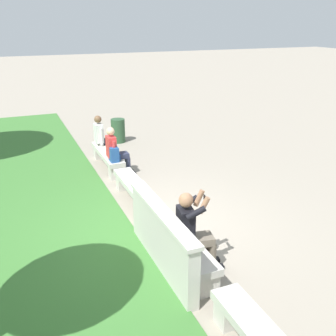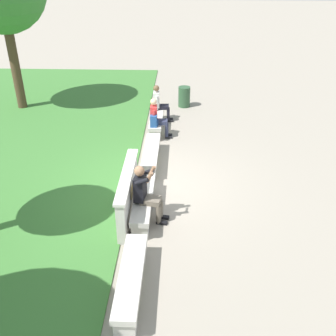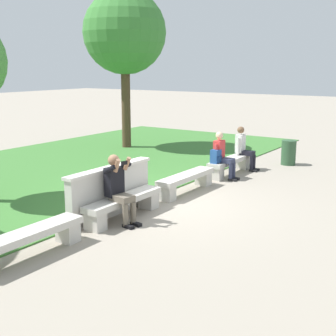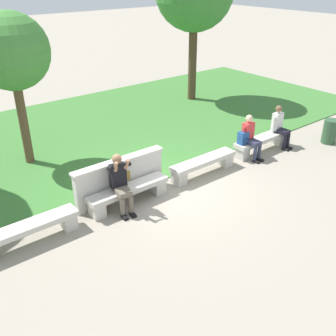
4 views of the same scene
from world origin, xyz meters
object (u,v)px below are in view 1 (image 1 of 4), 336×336
person_distant (116,150)px  backpack (114,154)px  bench_near (181,245)px  bench_mid (135,190)px  trash_bin (118,131)px  person_companion (103,136)px  bench_far (108,157)px  person_photographer (193,228)px

person_distant → backpack: bearing=154.5°
bench_near → bench_mid: size_ratio=1.00×
person_distant → trash_bin: person_distant is taller
bench_mid → person_distant: size_ratio=1.60×
person_companion → backpack: 1.52m
person_companion → backpack: (-1.51, 0.09, -0.05)m
bench_mid → trash_bin: 4.58m
person_companion → bench_mid: bearing=178.8°
bench_far → bench_mid: bearing=180.0°
bench_mid → trash_bin: (4.49, -0.91, 0.07)m
bench_near → bench_mid: same height
bench_far → person_companion: person_companion is taller
person_companion → person_photographer: bearing=-179.9°
bench_far → person_companion: (0.71, -0.07, 0.37)m
bench_far → person_companion: size_ratio=1.60×
bench_near → bench_far: 4.69m
backpack → bench_near: bearing=-179.6°
bench_near → backpack: size_ratio=4.72×
bench_far → person_distant: (-0.62, -0.07, 0.37)m
bench_far → person_distant: person_distant is taller
bench_near → person_photographer: 0.51m
backpack → bench_mid: bearing=-179.1°
bench_mid → backpack: size_ratio=4.72×
person_distant → bench_mid: bearing=177.8°
backpack → trash_bin: backpack is taller
bench_near → person_companion: 5.41m
bench_far → person_companion: bearing=-5.4°
bench_mid → person_distant: person_distant is taller
backpack → person_photographer: bearing=-178.6°
bench_far → person_companion: 0.80m
person_distant → backpack: size_ratio=2.94×
bench_mid → person_companion: (3.05, -0.07, 0.37)m
bench_mid → bench_far: size_ratio=1.00×
person_distant → person_companion: 1.32m
person_photographer → person_distant: bearing=0.1°
backpack → trash_bin: (2.95, -0.93, -0.25)m
bench_far → person_photographer: bearing=-179.1°
bench_mid → backpack: backpack is taller
bench_mid → person_photographer: 2.63m
bench_near → person_photographer: (-0.25, -0.08, 0.43)m
person_photographer → person_distant: (4.32, 0.01, -0.06)m
person_distant → trash_bin: (2.76, -0.84, -0.30)m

